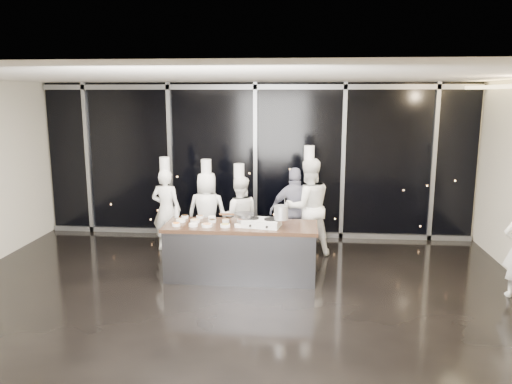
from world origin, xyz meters
The scene contains 14 objects.
ground centered at (0.00, 0.00, 0.00)m, with size 9.00×9.00×0.00m, color black.
room_shell centered at (0.18, 0.00, 2.25)m, with size 9.02×7.02×3.21m.
window_wall centered at (0.00, 3.43, 1.60)m, with size 8.90×0.11×3.20m.
demo_counter centered at (0.00, 0.90, 0.45)m, with size 2.46×0.86×0.90m.
stove centered at (0.34, 0.81, 0.96)m, with size 0.64×0.46×0.14m.
frying_pan centered at (0.05, 0.87, 1.07)m, with size 0.58×0.37×0.05m.
stock_pot centered at (0.65, 0.75, 1.15)m, with size 0.22×0.22×0.22m, color silver.
prep_bowls centered at (-0.55, 0.92, 0.93)m, with size 1.14×0.67×0.05m.
squeeze_bottle centered at (-1.14, 1.24, 1.02)m, with size 0.07×0.07×0.25m.
chef_far_left centered at (-1.60, 2.24, 0.81)m, with size 0.62×0.45×1.81m.
chef_left centered at (-0.80, 2.19, 0.79)m, with size 0.77×0.51×1.78m.
chef_center centered at (-0.17, 2.05, 0.76)m, with size 0.78×0.64×1.72m.
guest centered at (0.86, 2.25, 0.82)m, with size 1.01×0.54×1.64m.
chef_right centered at (1.09, 2.21, 0.92)m, with size 1.05×0.92×2.05m.
Camera 1 is at (0.96, -6.82, 2.98)m, focal length 35.00 mm.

